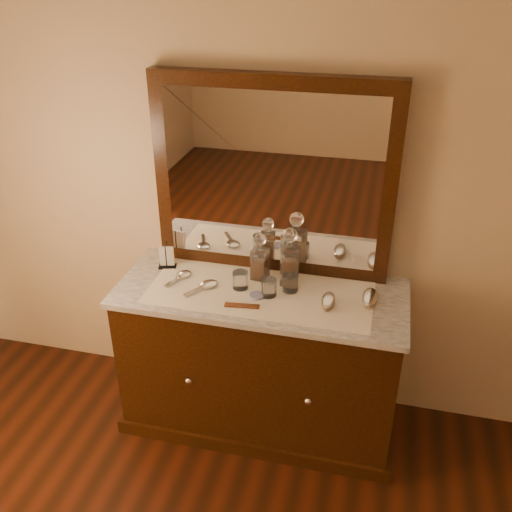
% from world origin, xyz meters
% --- Properties ---
extents(dresser_cabinet, '(1.40, 0.55, 0.82)m').
position_xyz_m(dresser_cabinet, '(0.00, 1.96, 0.41)').
color(dresser_cabinet, black).
rests_on(dresser_cabinet, floor).
extents(dresser_plinth, '(1.46, 0.59, 0.08)m').
position_xyz_m(dresser_plinth, '(0.00, 1.96, 0.04)').
color(dresser_plinth, black).
rests_on(dresser_plinth, floor).
extents(knob_left, '(0.04, 0.04, 0.04)m').
position_xyz_m(knob_left, '(-0.30, 1.67, 0.45)').
color(knob_left, silver).
rests_on(knob_left, dresser_cabinet).
extents(knob_right, '(0.04, 0.04, 0.04)m').
position_xyz_m(knob_right, '(0.30, 1.67, 0.45)').
color(knob_right, silver).
rests_on(knob_right, dresser_cabinet).
extents(marble_top, '(1.44, 0.59, 0.03)m').
position_xyz_m(marble_top, '(0.00, 1.96, 0.83)').
color(marble_top, white).
rests_on(marble_top, dresser_cabinet).
extents(mirror_frame, '(1.20, 0.08, 1.00)m').
position_xyz_m(mirror_frame, '(0.00, 2.20, 1.35)').
color(mirror_frame, black).
rests_on(mirror_frame, marble_top).
extents(mirror_glass, '(1.06, 0.01, 0.86)m').
position_xyz_m(mirror_glass, '(0.00, 2.17, 1.35)').
color(mirror_glass, white).
rests_on(mirror_glass, marble_top).
extents(lace_runner, '(1.10, 0.45, 0.00)m').
position_xyz_m(lace_runner, '(0.00, 1.94, 0.85)').
color(lace_runner, white).
rests_on(lace_runner, marble_top).
extents(pin_dish, '(0.08, 0.08, 0.01)m').
position_xyz_m(pin_dish, '(-0.01, 1.89, 0.86)').
color(pin_dish, silver).
rests_on(pin_dish, lace_runner).
extents(comb, '(0.17, 0.05, 0.01)m').
position_xyz_m(comb, '(-0.05, 1.79, 0.86)').
color(comb, brown).
rests_on(comb, lace_runner).
extents(napkin_rack, '(0.10, 0.08, 0.14)m').
position_xyz_m(napkin_rack, '(-0.54, 2.07, 0.91)').
color(napkin_rack, black).
rests_on(napkin_rack, marble_top).
extents(decanter_left, '(0.09, 0.09, 0.26)m').
position_xyz_m(decanter_left, '(-0.03, 2.07, 0.95)').
color(decanter_left, '#904915').
rests_on(decanter_left, lace_runner).
extents(decanter_right, '(0.11, 0.11, 0.30)m').
position_xyz_m(decanter_right, '(0.12, 2.07, 0.97)').
color(decanter_right, '#904915').
rests_on(decanter_right, lace_runner).
extents(brush_near, '(0.06, 0.15, 0.04)m').
position_xyz_m(brush_near, '(0.34, 1.90, 0.87)').
color(brush_near, '#94785A').
rests_on(brush_near, lace_runner).
extents(brush_far, '(0.07, 0.16, 0.04)m').
position_xyz_m(brush_far, '(0.53, 1.97, 0.88)').
color(brush_far, '#94785A').
rests_on(brush_far, lace_runner).
extents(hand_mirror_outer, '(0.11, 0.19, 0.02)m').
position_xyz_m(hand_mirror_outer, '(-0.43, 1.98, 0.86)').
color(hand_mirror_outer, silver).
rests_on(hand_mirror_outer, lace_runner).
extents(hand_mirror_inner, '(0.15, 0.20, 0.02)m').
position_xyz_m(hand_mirror_inner, '(-0.27, 1.92, 0.86)').
color(hand_mirror_inner, silver).
rests_on(hand_mirror_inner, lace_runner).
extents(tumblers, '(0.32, 0.14, 0.09)m').
position_xyz_m(tumblers, '(0.03, 1.95, 0.90)').
color(tumblers, white).
rests_on(tumblers, lace_runner).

